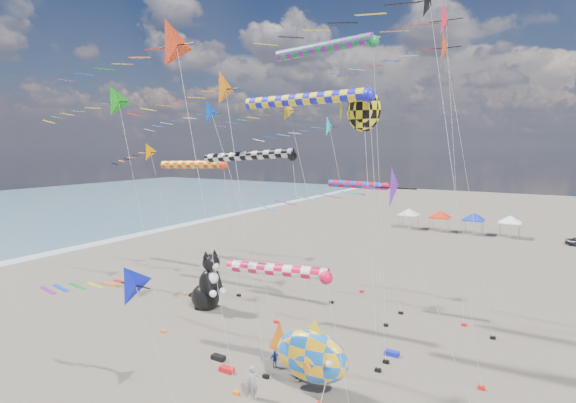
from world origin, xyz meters
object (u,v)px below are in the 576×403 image
(fish_inflatable, at_px, (311,356))
(person_adult, at_px, (252,383))
(child_blue, at_px, (275,359))
(cat_inflatable, at_px, (207,279))
(child_green, at_px, (298,371))

(fish_inflatable, bearing_deg, person_adult, -138.87)
(person_adult, bearing_deg, child_blue, 68.40)
(cat_inflatable, relative_size, child_blue, 4.64)
(fish_inflatable, height_order, child_green, fish_inflatable)
(child_green, bearing_deg, cat_inflatable, -174.15)
(cat_inflatable, xyz_separation_m, fish_inflatable, (13.25, -7.03, -0.44))
(fish_inflatable, distance_m, person_adult, 3.42)
(child_blue, bearing_deg, child_green, -81.71)
(cat_inflatable, distance_m, person_adult, 14.28)
(child_green, distance_m, child_blue, 2.11)
(person_adult, bearing_deg, cat_inflatable, 105.66)
(cat_inflatable, bearing_deg, child_green, -12.77)
(person_adult, distance_m, child_blue, 3.60)
(person_adult, bearing_deg, child_green, 32.42)
(child_green, height_order, child_blue, child_green)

